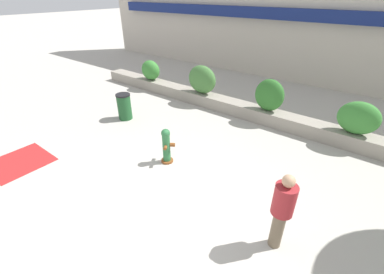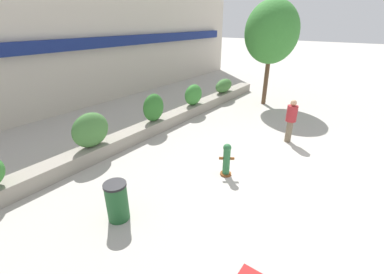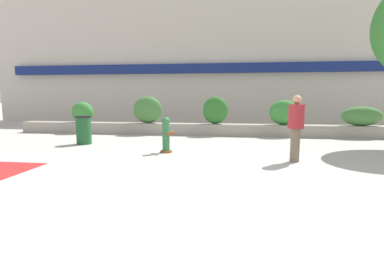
# 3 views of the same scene
# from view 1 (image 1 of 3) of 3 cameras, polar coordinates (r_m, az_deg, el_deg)

# --- Properties ---
(ground_plane) EXTENTS (120.00, 120.00, 0.00)m
(ground_plane) POSITION_cam_1_polar(r_m,az_deg,el_deg) (6.09, -8.41, -17.12)
(ground_plane) COLOR #B2ADA3
(building_facade) EXTENTS (30.00, 1.36, 8.00)m
(building_facade) POSITION_cam_1_polar(r_m,az_deg,el_deg) (15.04, 28.47, 25.15)
(building_facade) COLOR beige
(building_facade) RESTS_ON ground
(planter_wall_low) EXTENTS (18.00, 0.70, 0.50)m
(planter_wall_low) POSITION_cam_1_polar(r_m,az_deg,el_deg) (10.18, 16.17, 4.47)
(planter_wall_low) COLOR gray
(planter_wall_low) RESTS_ON ground
(hedge_bush_0) EXTENTS (1.03, 0.70, 0.94)m
(hedge_bush_0) POSITION_cam_1_polar(r_m,az_deg,el_deg) (13.24, -9.18, 14.46)
(hedge_bush_0) COLOR #387F33
(hedge_bush_0) RESTS_ON planter_wall_low
(hedge_bush_1) EXTENTS (1.33, 0.67, 1.19)m
(hedge_bush_1) POSITION_cam_1_polar(r_m,az_deg,el_deg) (11.21, 2.23, 12.65)
(hedge_bush_1) COLOR #427538
(hedge_bush_1) RESTS_ON planter_wall_low
(hedge_bush_2) EXTENTS (1.08, 0.58, 1.18)m
(hedge_bush_2) POSITION_cam_1_polar(r_m,az_deg,el_deg) (9.86, 16.82, 8.89)
(hedge_bush_2) COLOR #2D6B28
(hedge_bush_2) RESTS_ON planter_wall_low
(hedge_bush_3) EXTENTS (1.19, 0.63, 1.04)m
(hedge_bush_3) POSITION_cam_1_polar(r_m,az_deg,el_deg) (9.36, 33.03, 3.55)
(hedge_bush_3) COLOR #387F33
(hedge_bush_3) RESTS_ON planter_wall_low
(fire_hydrant) EXTENTS (0.49, 0.49, 1.08)m
(fire_hydrant) POSITION_cam_1_polar(r_m,az_deg,el_deg) (7.38, -5.70, -1.91)
(fire_hydrant) COLOR brown
(fire_hydrant) RESTS_ON ground
(pedestrian) EXTENTS (0.52, 0.52, 1.73)m
(pedestrian) POSITION_cam_1_polar(r_m,az_deg,el_deg) (5.10, 19.41, -14.68)
(pedestrian) COLOR brown
(pedestrian) RESTS_ON ground
(tactile_warning_pad) EXTENTS (1.54, 1.54, 0.01)m
(tactile_warning_pad) POSITION_cam_1_polar(r_m,az_deg,el_deg) (9.16, -33.88, -4.60)
(tactile_warning_pad) COLOR #B22323
(tactile_warning_pad) RESTS_ON ground
(trash_bin) EXTENTS (0.55, 0.55, 1.01)m
(trash_bin) POSITION_cam_1_polar(r_m,az_deg,el_deg) (10.30, -14.80, 6.56)
(trash_bin) COLOR #1E5128
(trash_bin) RESTS_ON ground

